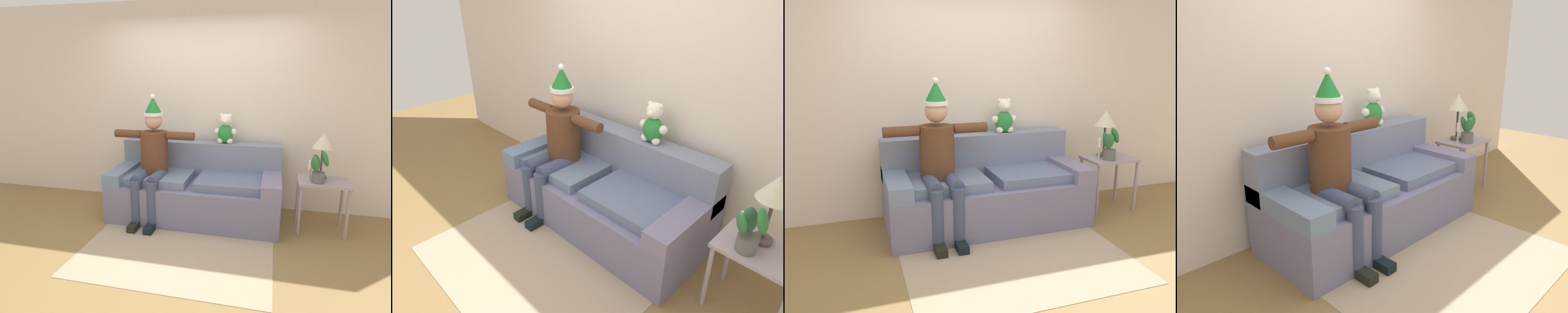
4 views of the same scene
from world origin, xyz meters
TOP-DOWN VIEW (x-y plane):
  - ground_plane at (0.00, 0.00)m, footprint 10.00×10.00m
  - back_wall at (0.00, 1.55)m, footprint 7.00×0.10m
  - couch at (0.00, 1.02)m, footprint 2.08×0.90m
  - person_seated at (-0.52, 0.85)m, footprint 1.02×0.77m
  - teddy_bear at (0.32, 1.30)m, footprint 0.29×0.17m
  - side_table at (1.50, 0.97)m, footprint 0.57×0.41m
  - table_lamp at (1.47, 1.05)m, footprint 0.24×0.24m
  - potted_plant at (1.42, 0.88)m, footprint 0.23×0.24m
  - candle_tall at (1.35, 0.95)m, footprint 0.04×0.04m
  - area_rug at (0.00, -0.03)m, footprint 1.97×1.11m

SIDE VIEW (x-z plane):
  - ground_plane at x=0.00m, z-range 0.00..0.00m
  - area_rug at x=0.00m, z-range 0.00..0.01m
  - couch at x=0.00m, z-range -0.10..0.81m
  - side_table at x=1.50m, z-range 0.20..0.81m
  - candle_tall at x=1.35m, z-range 0.64..0.88m
  - potted_plant at x=1.42m, z-range 0.59..0.97m
  - person_seated at x=-0.52m, z-range 0.02..1.57m
  - table_lamp at x=1.47m, z-range 0.76..1.30m
  - teddy_bear at x=0.32m, z-range 0.90..1.28m
  - back_wall at x=0.00m, z-range 0.00..2.70m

